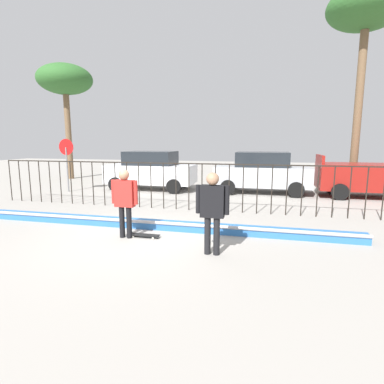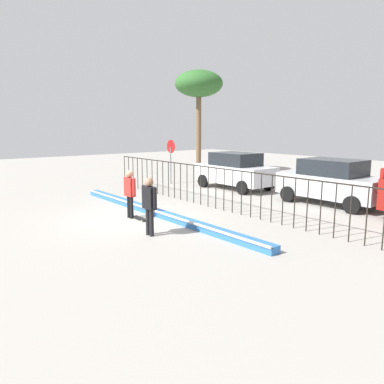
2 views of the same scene
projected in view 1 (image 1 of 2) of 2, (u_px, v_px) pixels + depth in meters
name	position (u px, v px, depth m)	size (l,w,h in m)	color
ground_plane	(139.00, 237.00, 7.76)	(60.00, 60.00, 0.00)	#9E9991
bowl_coping_ledge	(150.00, 224.00, 8.51)	(11.00, 0.40, 0.27)	#2D6BB7
perimeter_fence	(176.00, 181.00, 10.77)	(14.04, 0.04, 1.65)	black
skateboarder	(125.00, 197.00, 7.54)	(0.69, 0.26, 1.71)	black
skateboard	(144.00, 235.00, 7.72)	(0.80, 0.20, 0.07)	black
camera_operator	(212.00, 206.00, 6.40)	(0.71, 0.27, 1.75)	black
parked_car_white	(151.00, 170.00, 15.25)	(4.30, 2.12, 1.90)	silver
parked_car_silver	(262.00, 172.00, 14.25)	(4.30, 2.12, 1.90)	#B7BABF
pickup_truck	(383.00, 174.00, 12.95)	(4.70, 2.12, 2.24)	maroon
stop_sign	(67.00, 158.00, 14.51)	(0.76, 0.07, 2.50)	slate
palm_tree_tall	(366.00, 12.00, 13.77)	(3.45, 3.45, 9.25)	brown
palm_tree_short	(65.00, 81.00, 18.94)	(3.32, 3.32, 7.08)	brown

